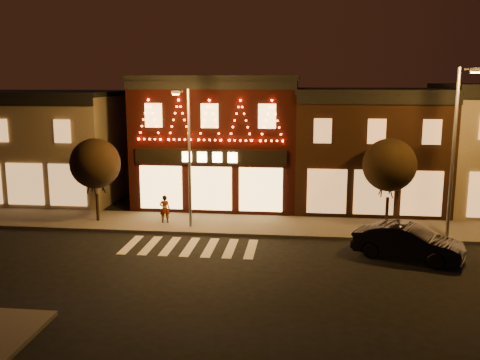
# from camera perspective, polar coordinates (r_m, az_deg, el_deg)

# --- Properties ---
(ground) EXTENTS (120.00, 120.00, 0.00)m
(ground) POSITION_cam_1_polar(r_m,az_deg,el_deg) (22.56, -7.54, -10.29)
(ground) COLOR black
(ground) RESTS_ON ground
(sidewalk_far) EXTENTS (44.00, 4.00, 0.15)m
(sidewalk_far) POSITION_cam_1_polar(r_m,az_deg,el_deg) (29.67, -0.00, -4.84)
(sidewalk_far) COLOR #47423D
(sidewalk_far) RESTS_ON ground
(building_left) EXTENTS (12.20, 8.28, 7.30)m
(building_left) POSITION_cam_1_polar(r_m,az_deg,el_deg) (39.19, -21.30, 3.60)
(building_left) COLOR #7B6A57
(building_left) RESTS_ON ground
(building_pulp) EXTENTS (10.20, 8.34, 8.30)m
(building_pulp) POSITION_cam_1_polar(r_m,az_deg,el_deg) (34.98, -2.13, 4.38)
(building_pulp) COLOR black
(building_pulp) RESTS_ON ground
(building_right_a) EXTENTS (9.20, 8.28, 7.50)m
(building_right_a) POSITION_cam_1_polar(r_m,az_deg,el_deg) (34.89, 13.52, 3.40)
(building_right_a) COLOR #361E13
(building_right_a) RESTS_ON ground
(streetlamp_mid) EXTENTS (0.64, 1.70, 7.43)m
(streetlamp_mid) POSITION_cam_1_polar(r_m,az_deg,el_deg) (28.17, -5.68, 3.48)
(streetlamp_mid) COLOR #59595E
(streetlamp_mid) RESTS_ON sidewalk_far
(streetlamp_right) EXTENTS (0.61, 1.95, 8.51)m
(streetlamp_right) POSITION_cam_1_polar(r_m,az_deg,el_deg) (27.92, 22.27, 3.96)
(streetlamp_right) COLOR #59595E
(streetlamp_right) RESTS_ON sidewalk_far
(tree_left) EXTENTS (2.81, 2.81, 4.70)m
(tree_left) POSITION_cam_1_polar(r_m,az_deg,el_deg) (30.70, -15.33, 1.73)
(tree_left) COLOR black
(tree_left) RESTS_ON sidewalk_far
(tree_right) EXTENTS (2.88, 2.88, 4.81)m
(tree_right) POSITION_cam_1_polar(r_m,az_deg,el_deg) (29.69, 15.79, 1.56)
(tree_right) COLOR black
(tree_right) RESTS_ON sidewalk_far
(dark_sedan) EXTENTS (5.11, 3.43, 1.59)m
(dark_sedan) POSITION_cam_1_polar(r_m,az_deg,el_deg) (25.36, 17.62, -6.41)
(dark_sedan) COLOR black
(dark_sedan) RESTS_ON ground
(pedestrian) EXTENTS (0.62, 0.45, 1.58)m
(pedestrian) POSITION_cam_1_polar(r_m,az_deg,el_deg) (29.93, -8.11, -3.10)
(pedestrian) COLOR gray
(pedestrian) RESTS_ON sidewalk_far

